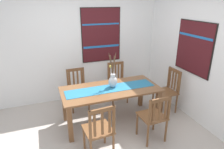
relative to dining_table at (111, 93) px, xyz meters
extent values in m
cube|color=#B2A89E|center=(-0.18, -0.53, -0.63)|extent=(6.40, 6.40, 0.03)
cube|color=white|center=(-0.18, 1.33, 0.73)|extent=(6.40, 0.12, 2.70)
cube|color=white|center=(1.68, -0.53, 0.73)|extent=(0.12, 6.40, 2.70)
cube|color=brown|center=(0.00, 0.00, 0.09)|extent=(1.87, 0.86, 0.03)
cube|color=brown|center=(-0.86, -0.35, -0.27)|extent=(0.08, 0.08, 0.69)
cube|color=brown|center=(0.86, -0.35, -0.27)|extent=(0.08, 0.08, 0.69)
cube|color=brown|center=(-0.86, 0.35, -0.27)|extent=(0.08, 0.08, 0.69)
cube|color=brown|center=(0.86, 0.35, -0.27)|extent=(0.08, 0.08, 0.69)
cube|color=#236B93|center=(0.00, 0.00, 0.11)|extent=(1.72, 0.36, 0.01)
ellipsoid|color=silver|center=(0.06, 0.04, 0.22)|extent=(0.18, 0.15, 0.23)
cylinder|color=silver|center=(0.06, 0.04, 0.35)|extent=(0.09, 0.09, 0.05)
cylinder|color=brown|center=(0.06, 0.01, 0.56)|extent=(0.01, 0.08, 0.38)
cylinder|color=brown|center=(0.03, 0.04, 0.56)|extent=(0.08, 0.02, 0.38)
cylinder|color=brown|center=(0.05, 0.06, 0.55)|extent=(0.04, 0.05, 0.36)
cylinder|color=brown|center=(0.03, 0.08, 0.57)|extent=(0.07, 0.08, 0.41)
cylinder|color=brown|center=(0.07, 0.02, 0.56)|extent=(0.03, 0.05, 0.37)
cylinder|color=brown|center=(0.12, 0.11, 0.56)|extent=(0.12, 0.15, 0.39)
sphere|color=#E5CC4C|center=(0.03, 0.08, 0.52)|extent=(0.05, 0.05, 0.05)
cube|color=brown|center=(1.25, -0.03, -0.17)|extent=(0.42, 0.42, 0.03)
cylinder|color=brown|center=(1.07, -0.21, -0.40)|extent=(0.04, 0.04, 0.44)
cylinder|color=brown|center=(1.06, 0.15, -0.40)|extent=(0.04, 0.04, 0.44)
cylinder|color=brown|center=(1.43, -0.20, -0.40)|extent=(0.04, 0.04, 0.44)
cylinder|color=brown|center=(1.42, 0.16, -0.40)|extent=(0.04, 0.04, 0.44)
cube|color=brown|center=(1.44, -0.20, 0.09)|extent=(0.04, 0.04, 0.48)
cube|color=brown|center=(1.43, 0.16, 0.09)|extent=(0.04, 0.04, 0.48)
cube|color=brown|center=(1.44, -0.02, 0.30)|extent=(0.04, 0.38, 0.06)
cube|color=brown|center=(1.44, -0.16, 0.07)|extent=(0.02, 0.04, 0.39)
cube|color=brown|center=(1.44, -0.07, 0.07)|extent=(0.02, 0.04, 0.39)
cube|color=brown|center=(1.44, 0.02, 0.07)|extent=(0.02, 0.04, 0.39)
cube|color=brown|center=(1.43, 0.11, 0.07)|extent=(0.02, 0.04, 0.39)
cube|color=brown|center=(-0.50, 0.74, -0.17)|extent=(0.44, 0.44, 0.03)
cylinder|color=brown|center=(-0.31, 0.56, -0.40)|extent=(0.04, 0.04, 0.44)
cylinder|color=brown|center=(-0.67, 0.55, -0.40)|extent=(0.04, 0.04, 0.44)
cylinder|color=brown|center=(-0.32, 0.92, -0.40)|extent=(0.04, 0.04, 0.44)
cylinder|color=brown|center=(-0.68, 0.91, -0.40)|extent=(0.04, 0.04, 0.44)
cube|color=brown|center=(-0.32, 0.93, 0.06)|extent=(0.04, 0.04, 0.43)
cube|color=brown|center=(-0.68, 0.92, 0.06)|extent=(0.04, 0.04, 0.43)
cube|color=brown|center=(-0.50, 0.93, 0.24)|extent=(0.38, 0.05, 0.06)
cube|color=brown|center=(-0.37, 0.93, 0.04)|extent=(0.04, 0.02, 0.34)
cube|color=brown|center=(-0.46, 0.93, 0.04)|extent=(0.04, 0.02, 0.34)
cube|color=brown|center=(-0.55, 0.92, 0.04)|extent=(0.04, 0.02, 0.34)
cube|color=brown|center=(-0.64, 0.92, 0.04)|extent=(0.04, 0.02, 0.34)
cube|color=brown|center=(0.46, 0.75, -0.17)|extent=(0.44, 0.44, 0.03)
cylinder|color=brown|center=(0.63, 0.57, -0.40)|extent=(0.04, 0.04, 0.44)
cylinder|color=brown|center=(0.27, 0.58, -0.40)|extent=(0.04, 0.04, 0.44)
cylinder|color=brown|center=(0.65, 0.92, -0.40)|extent=(0.04, 0.04, 0.44)
cylinder|color=brown|center=(0.29, 0.94, -0.40)|extent=(0.04, 0.04, 0.44)
cube|color=brown|center=(0.65, 0.93, 0.07)|extent=(0.04, 0.04, 0.46)
cube|color=brown|center=(0.29, 0.95, 0.07)|extent=(0.04, 0.04, 0.46)
cube|color=brown|center=(0.47, 0.94, 0.27)|extent=(0.38, 0.05, 0.06)
cube|color=brown|center=(0.62, 0.94, 0.06)|extent=(0.04, 0.02, 0.37)
cube|color=brown|center=(0.54, 0.94, 0.06)|extent=(0.04, 0.02, 0.37)
cube|color=brown|center=(0.47, 0.94, 0.06)|extent=(0.04, 0.02, 0.37)
cube|color=brown|center=(0.39, 0.95, 0.06)|extent=(0.04, 0.02, 0.37)
cube|color=brown|center=(0.32, 0.95, 0.06)|extent=(0.04, 0.02, 0.37)
cube|color=brown|center=(0.49, -0.75, -0.17)|extent=(0.44, 0.44, 0.03)
cylinder|color=brown|center=(0.30, -0.57, -0.40)|extent=(0.04, 0.04, 0.44)
cylinder|color=brown|center=(0.66, -0.56, -0.40)|extent=(0.04, 0.04, 0.44)
cylinder|color=brown|center=(0.31, -0.93, -0.40)|extent=(0.04, 0.04, 0.44)
cylinder|color=brown|center=(0.67, -0.92, -0.40)|extent=(0.04, 0.04, 0.44)
cube|color=brown|center=(0.31, -0.94, 0.05)|extent=(0.04, 0.04, 0.42)
cube|color=brown|center=(0.67, -0.93, 0.05)|extent=(0.04, 0.04, 0.42)
cube|color=brown|center=(0.49, -0.94, 0.24)|extent=(0.38, 0.05, 0.06)
cube|color=brown|center=(0.38, -0.94, 0.04)|extent=(0.04, 0.02, 0.33)
cube|color=brown|center=(0.49, -0.94, 0.04)|extent=(0.04, 0.02, 0.33)
cube|color=brown|center=(0.61, -0.93, 0.04)|extent=(0.04, 0.02, 0.33)
cube|color=brown|center=(-0.49, -0.79, -0.17)|extent=(0.45, 0.45, 0.03)
cylinder|color=brown|center=(-0.68, -0.62, -0.40)|extent=(0.04, 0.04, 0.44)
cylinder|color=brown|center=(-0.32, -0.60, -0.40)|extent=(0.04, 0.04, 0.44)
cylinder|color=brown|center=(-0.30, -0.95, -0.40)|extent=(0.04, 0.04, 0.44)
cube|color=brown|center=(-0.66, -0.99, 0.07)|extent=(0.04, 0.04, 0.46)
cube|color=brown|center=(-0.30, -0.96, 0.07)|extent=(0.04, 0.04, 0.46)
cube|color=brown|center=(-0.48, -0.98, 0.27)|extent=(0.38, 0.06, 0.06)
cube|color=brown|center=(-0.59, -0.98, 0.06)|extent=(0.04, 0.02, 0.37)
cube|color=brown|center=(-0.48, -0.98, 0.06)|extent=(0.04, 0.02, 0.37)
cube|color=brown|center=(-0.36, -0.97, 0.06)|extent=(0.04, 0.02, 0.37)
cube|color=black|center=(0.22, 1.27, 0.90)|extent=(0.95, 0.04, 1.27)
cube|color=#471419|center=(0.22, 1.25, 0.90)|extent=(0.92, 0.01, 1.24)
cube|color=#1E60A8|center=(0.22, 1.25, 1.16)|extent=(0.89, 0.00, 0.04)
cube|color=#1E60A8|center=(0.22, 1.25, 0.64)|extent=(0.89, 0.00, 0.05)
cube|color=black|center=(1.61, -0.28, 0.83)|extent=(0.04, 0.93, 1.01)
cube|color=#471419|center=(1.59, -0.28, 0.83)|extent=(0.01, 0.90, 0.98)
cube|color=#1E60A8|center=(1.59, -0.28, 1.05)|extent=(0.00, 0.87, 0.04)
camera|label=1|loc=(-1.17, -3.26, 1.71)|focal=31.89mm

